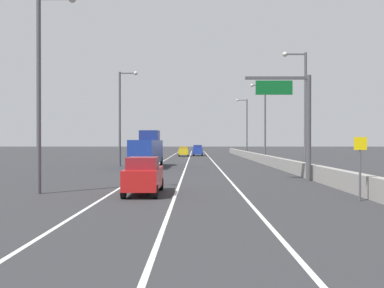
# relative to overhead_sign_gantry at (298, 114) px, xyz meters

# --- Properties ---
(ground_plane) EXTENTS (320.00, 320.00, 0.00)m
(ground_plane) POSITION_rel_overhead_sign_gantry_xyz_m (-6.33, 36.55, -4.73)
(ground_plane) COLOR #2D2D30
(lane_stripe_left) EXTENTS (0.16, 130.00, 0.00)m
(lane_stripe_left) POSITION_rel_overhead_sign_gantry_xyz_m (-11.83, 27.55, -4.73)
(lane_stripe_left) COLOR silver
(lane_stripe_left) RESTS_ON ground_plane
(lane_stripe_center) EXTENTS (0.16, 130.00, 0.00)m
(lane_stripe_center) POSITION_rel_overhead_sign_gantry_xyz_m (-8.33, 27.55, -4.73)
(lane_stripe_center) COLOR silver
(lane_stripe_center) RESTS_ON ground_plane
(lane_stripe_right) EXTENTS (0.16, 130.00, 0.00)m
(lane_stripe_right) POSITION_rel_overhead_sign_gantry_xyz_m (-4.83, 27.55, -4.73)
(lane_stripe_right) COLOR silver
(lane_stripe_right) RESTS_ON ground_plane
(jersey_barrier_right) EXTENTS (0.60, 120.00, 1.10)m
(jersey_barrier_right) POSITION_rel_overhead_sign_gantry_xyz_m (1.34, 12.55, -4.18)
(jersey_barrier_right) COLOR gray
(jersey_barrier_right) RESTS_ON ground_plane
(overhead_sign_gantry) EXTENTS (4.68, 0.36, 7.50)m
(overhead_sign_gantry) POSITION_rel_overhead_sign_gantry_xyz_m (0.00, 0.00, 0.00)
(overhead_sign_gantry) COLOR #47474C
(overhead_sign_gantry) RESTS_ON ground_plane
(speed_advisory_sign) EXTENTS (0.60, 0.11, 3.00)m
(speed_advisory_sign) POSITION_rel_overhead_sign_gantry_xyz_m (0.44, -10.05, -2.96)
(speed_advisory_sign) COLOR #4C4C51
(speed_advisory_sign) RESTS_ON ground_plane
(lamp_post_right_second) EXTENTS (2.14, 0.44, 10.63)m
(lamp_post_right_second) POSITION_rel_overhead_sign_gantry_xyz_m (2.09, 6.92, 1.35)
(lamp_post_right_second) COLOR #4C4C51
(lamp_post_right_second) RESTS_ON ground_plane
(lamp_post_right_third) EXTENTS (2.14, 0.44, 10.63)m
(lamp_post_right_third) POSITION_rel_overhead_sign_gantry_xyz_m (1.96, 27.31, 1.35)
(lamp_post_right_third) COLOR #4C4C51
(lamp_post_right_third) RESTS_ON ground_plane
(lamp_post_right_fourth) EXTENTS (2.14, 0.44, 10.63)m
(lamp_post_right_fourth) POSITION_rel_overhead_sign_gantry_xyz_m (1.99, 47.71, 1.35)
(lamp_post_right_fourth) COLOR #4C4C51
(lamp_post_right_fourth) RESTS_ON ground_plane
(lamp_post_left_near) EXTENTS (2.14, 0.44, 10.63)m
(lamp_post_left_near) POSITION_rel_overhead_sign_gantry_xyz_m (-15.41, -7.47, 1.35)
(lamp_post_left_near) COLOR #4C4C51
(lamp_post_left_near) RESTS_ON ground_plane
(lamp_post_left_mid) EXTENTS (2.14, 0.44, 10.63)m
(lamp_post_left_mid) POSITION_rel_overhead_sign_gantry_xyz_m (-15.51, 17.00, 1.35)
(lamp_post_left_mid) COLOR #4C4C51
(lamp_post_left_mid) RESTS_ON ground_plane
(car_yellow_0) EXTENTS (1.92, 4.37, 1.87)m
(car_yellow_0) POSITION_rel_overhead_sign_gantry_xyz_m (-9.54, 49.20, -3.79)
(car_yellow_0) COLOR gold
(car_yellow_0) RESTS_ON ground_plane
(car_blue_1) EXTENTS (2.05, 4.86, 2.10)m
(car_blue_1) POSITION_rel_overhead_sign_gantry_xyz_m (-6.80, 51.57, -3.68)
(car_blue_1) COLOR #1E389E
(car_blue_1) RESTS_ON ground_plane
(car_red_2) EXTENTS (1.82, 4.60, 1.98)m
(car_red_2) POSITION_rel_overhead_sign_gantry_xyz_m (-10.03, -7.62, -3.74)
(car_red_2) COLOR red
(car_red_2) RESTS_ON ground_plane
(box_truck) EXTENTS (2.74, 10.02, 4.04)m
(box_truck) POSITION_rel_overhead_sign_gantry_xyz_m (-12.55, 15.68, -2.89)
(box_truck) COLOR navy
(box_truck) RESTS_ON ground_plane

